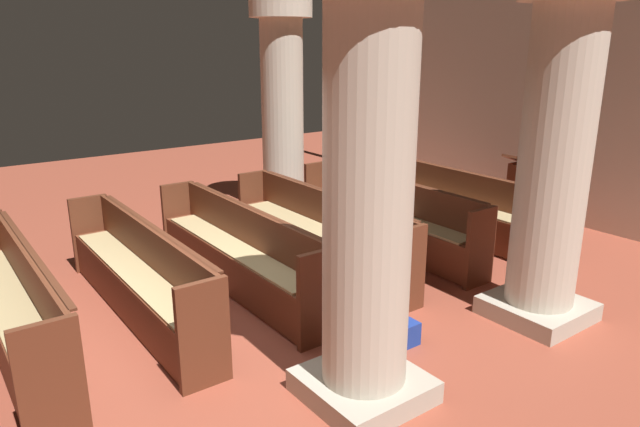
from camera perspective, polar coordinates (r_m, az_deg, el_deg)
ground_plane at (r=5.67m, az=-11.24°, el=-11.73°), size 19.20×19.20×0.00m
back_wall at (r=9.31m, az=24.84°, el=12.66°), size 10.00×0.16×4.50m
pew_row_0 at (r=8.43m, az=12.23°, el=1.38°), size 3.15×0.47×0.91m
pew_row_1 at (r=7.65m, az=6.64°, el=0.09°), size 3.15×0.46×0.91m
pew_row_2 at (r=6.97m, az=-0.12°, el=-1.48°), size 3.15×0.46×0.91m
pew_row_3 at (r=6.41m, az=-8.23°, el=-3.31°), size 3.15×0.46×0.91m
pew_row_4 at (r=6.01m, az=-17.67°, el=-5.36°), size 3.15×0.46×0.91m
pew_row_5 at (r=5.80m, az=-28.21°, el=-7.46°), size 3.15×0.47×0.91m
pillar_aisle_side at (r=5.78m, az=22.35°, el=6.05°), size 0.95×0.95×3.31m
pillar_far_side at (r=9.18m, az=-3.76°, el=10.79°), size 0.95×0.95×3.31m
pillar_aisle_rear at (r=4.03m, az=4.81°, el=3.08°), size 0.94×0.94×3.31m
lectern at (r=9.03m, az=19.09°, el=1.59°), size 0.48×0.45×1.08m
hymn_book at (r=7.88m, az=6.31°, el=3.86°), size 0.13×0.20×0.03m
kneeler_box_blue at (r=5.48m, az=7.48°, el=-11.28°), size 0.42×0.25×0.22m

